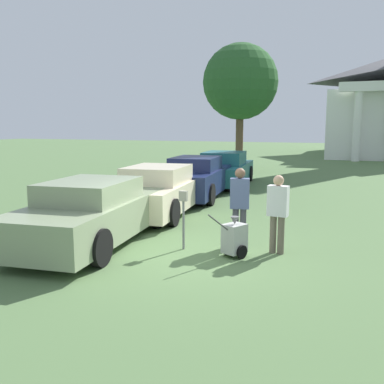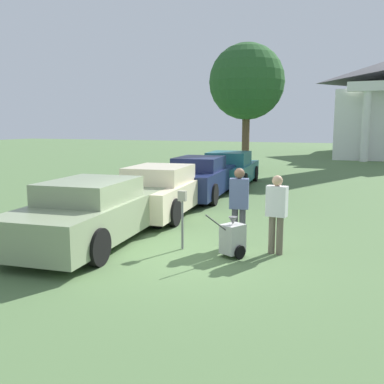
# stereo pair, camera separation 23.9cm
# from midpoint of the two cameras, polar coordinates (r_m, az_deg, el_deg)

# --- Properties ---
(ground_plane) EXTENTS (120.00, 120.00, 0.00)m
(ground_plane) POSITION_cam_midpoint_polar(r_m,az_deg,el_deg) (9.07, -1.71, -8.34)
(ground_plane) COLOR #517042
(parked_car_sage) EXTENTS (2.47, 5.38, 1.46)m
(parked_car_sage) POSITION_cam_midpoint_polar(r_m,az_deg,el_deg) (10.14, -13.50, -2.65)
(parked_car_sage) COLOR gray
(parked_car_sage) RESTS_ON ground_plane
(parked_car_cream) EXTENTS (2.41, 5.09, 1.48)m
(parked_car_cream) POSITION_cam_midpoint_polar(r_m,az_deg,el_deg) (13.06, -4.91, 0.13)
(parked_car_cream) COLOR beige
(parked_car_cream) RESTS_ON ground_plane
(parked_car_navy) EXTENTS (2.34, 5.17, 1.53)m
(parked_car_navy) POSITION_cam_midpoint_polar(r_m,az_deg,el_deg) (16.02, 0.23, 1.88)
(parked_car_navy) COLOR #19234C
(parked_car_navy) RESTS_ON ground_plane
(parked_car_teal) EXTENTS (2.48, 5.32, 1.51)m
(parked_car_teal) POSITION_cam_midpoint_polar(r_m,az_deg,el_deg) (19.37, 4.03, 3.01)
(parked_car_teal) COLOR #23666B
(parked_car_teal) RESTS_ON ground_plane
(parking_meter) EXTENTS (0.18, 0.09, 1.29)m
(parking_meter) POSITION_cam_midpoint_polar(r_m,az_deg,el_deg) (9.24, -1.89, -2.23)
(parking_meter) COLOR slate
(parking_meter) RESTS_ON ground_plane
(person_worker) EXTENTS (0.46, 0.31, 1.75)m
(person_worker) POSITION_cam_midpoint_polar(r_m,az_deg,el_deg) (9.55, 5.66, -1.29)
(person_worker) COLOR #3F3F47
(person_worker) RESTS_ON ground_plane
(person_supervisor) EXTENTS (0.44, 0.26, 1.67)m
(person_supervisor) POSITION_cam_midpoint_polar(r_m,az_deg,el_deg) (9.08, 10.62, -2.30)
(person_supervisor) COLOR #665B4C
(person_supervisor) RESTS_ON ground_plane
(equipment_cart) EXTENTS (0.62, 0.97, 1.00)m
(equipment_cart) POSITION_cam_midpoint_polar(r_m,az_deg,el_deg) (8.86, 4.89, -6.17)
(equipment_cart) COLOR #B2B2AD
(equipment_cart) RESTS_ON ground_plane
(shade_tree) EXTENTS (4.37, 4.37, 7.36)m
(shade_tree) POSITION_cam_midpoint_polar(r_m,az_deg,el_deg) (25.72, 6.19, 14.35)
(shade_tree) COLOR brown
(shade_tree) RESTS_ON ground_plane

